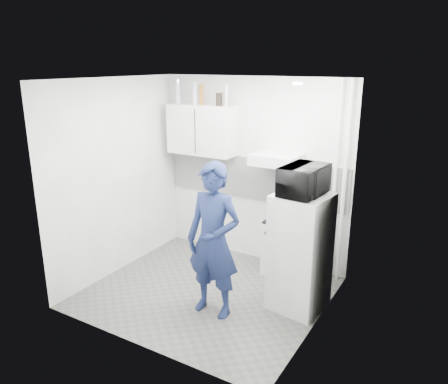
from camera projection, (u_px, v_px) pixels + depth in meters
The scene contains 22 objects.
floor at pixel (207, 292), 5.49m from camera, with size 2.80×2.80×0.00m, color #58584C.
ceiling at pixel (204, 79), 4.74m from camera, with size 2.80×2.80×0.00m, color white.
wall_back at pixel (254, 171), 6.14m from camera, with size 2.80×2.80×0.00m, color white.
wall_left at pixel (117, 178), 5.79m from camera, with size 2.60×2.60×0.00m, color white.
wall_right at pixel (321, 214), 4.43m from camera, with size 2.60×2.60×0.00m, color white.
person at pixel (213, 241), 4.82m from camera, with size 0.65×0.42×1.77m, color #162147.
stove at pixel (283, 247), 5.92m from camera, with size 0.46×0.46×0.74m, color white.
fridge at pixel (300, 253), 4.97m from camera, with size 0.57×0.57×1.39m, color white.
stove_top at pixel (284, 221), 5.81m from camera, with size 0.44×0.44×0.03m, color black.
saucepan at pixel (282, 217), 5.74m from camera, with size 0.20×0.20×0.11m, color silver.
microwave at pixel (304, 180), 4.72m from camera, with size 0.40×0.59×0.32m, color black.
bottle_a at pixel (178, 92), 6.26m from camera, with size 0.08×0.08×0.33m, color #B2B7BC.
bottle_c at pixel (195, 93), 6.11m from camera, with size 0.08×0.08×0.31m, color #B2B7BC.
bottle_d at pixel (201, 95), 6.07m from camera, with size 0.06×0.06×0.28m, color brown.
canister_b at pixel (219, 99), 5.94m from camera, with size 0.09×0.09×0.17m, color black.
bottle_e at pixel (226, 96), 5.87m from camera, with size 0.07×0.07×0.28m, color silver.
upper_cabinet at pixel (202, 130), 6.21m from camera, with size 1.00×0.35×0.70m, color white.
range_hood at pixel (277, 159), 5.64m from camera, with size 0.60×0.50×0.14m, color white.
backsplash at pixel (253, 178), 6.16m from camera, with size 2.74×0.03×0.60m, color white.
pipe_a at pixel (344, 185), 5.44m from camera, with size 0.05×0.05×2.60m, color white.
pipe_b at pixel (335, 184), 5.50m from camera, with size 0.04×0.04×2.60m, color white.
ceiling_spot_fixture at pixel (298, 83), 4.42m from camera, with size 0.10×0.10×0.02m, color white.
Camera 1 is at (2.67, -4.10, 2.79)m, focal length 35.00 mm.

